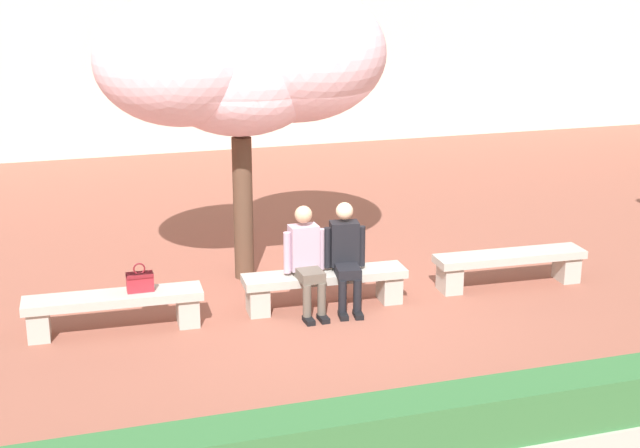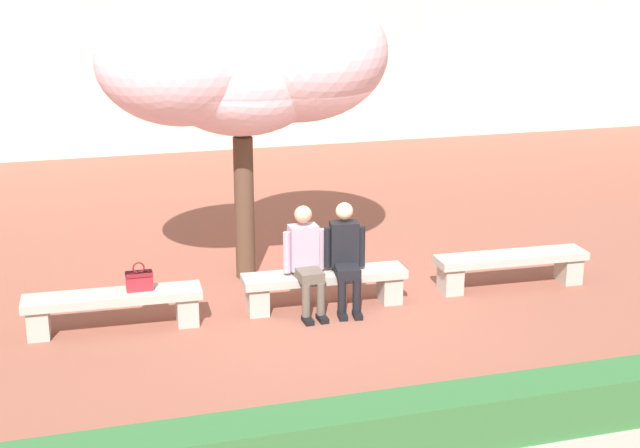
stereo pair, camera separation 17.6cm
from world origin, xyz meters
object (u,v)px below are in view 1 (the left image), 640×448
object	(u,v)px
person_seated_right	(346,252)
handbag	(140,280)
stone_bench_center	(510,263)
cherry_tree_main	(248,61)
stone_bench_west_end	(114,306)
stone_bench_near_west	(325,283)
person_seated_left	(306,256)

from	to	relation	value
person_seated_right	handbag	bearing A→B (deg)	178.59
stone_bench_center	cherry_tree_main	size ratio (longest dim) A/B	0.53
stone_bench_center	cherry_tree_main	bearing A→B (deg)	156.34
stone_bench_west_end	person_seated_right	xyz separation A→B (m)	(2.75, -0.05, 0.39)
stone_bench_near_west	stone_bench_center	size ratio (longest dim) A/B	1.00
stone_bench_west_end	stone_bench_center	world-z (taller)	same
person_seated_right	handbag	world-z (taller)	person_seated_right
stone_bench_west_end	person_seated_right	bearing A→B (deg)	-1.10
stone_bench_west_end	person_seated_left	bearing A→B (deg)	-1.36
person_seated_right	cherry_tree_main	distance (m)	2.71
stone_bench_west_end	handbag	size ratio (longest dim) A/B	5.94
stone_bench_near_west	handbag	xyz separation A→B (m)	(-2.20, 0.01, 0.27)
handbag	cherry_tree_main	xyz separation A→B (m)	(1.61, 1.35, 2.28)
handbag	stone_bench_center	bearing A→B (deg)	-0.09
stone_bench_west_end	stone_bench_near_west	distance (m)	2.51
stone_bench_near_west	person_seated_right	size ratio (longest dim) A/B	1.56
stone_bench_west_end	stone_bench_near_west	world-z (taller)	same
stone_bench_near_west	cherry_tree_main	world-z (taller)	cherry_tree_main
stone_bench_center	stone_bench_west_end	bearing A→B (deg)	180.00
stone_bench_center	cherry_tree_main	world-z (taller)	cherry_tree_main
stone_bench_near_west	person_seated_right	bearing A→B (deg)	-12.22
stone_bench_center	cherry_tree_main	xyz separation A→B (m)	(-3.10, 1.36, 2.55)
stone_bench_west_end	person_seated_right	world-z (taller)	person_seated_right
stone_bench_near_west	handbag	size ratio (longest dim) A/B	5.94
stone_bench_west_end	cherry_tree_main	xyz separation A→B (m)	(1.92, 1.36, 2.55)
stone_bench_near_west	cherry_tree_main	distance (m)	2.95
person_seated_left	person_seated_right	xyz separation A→B (m)	(0.50, 0.00, 0.00)
handbag	person_seated_right	bearing A→B (deg)	-1.41
cherry_tree_main	stone_bench_center	bearing A→B (deg)	-23.66
cherry_tree_main	person_seated_left	bearing A→B (deg)	-76.60
stone_bench_center	handbag	world-z (taller)	handbag
stone_bench_west_end	person_seated_left	distance (m)	2.29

